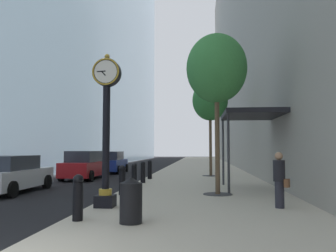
% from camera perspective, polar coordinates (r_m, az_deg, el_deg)
% --- Properties ---
extents(ground_plane, '(110.00, 110.00, 0.00)m').
position_cam_1_polar(ground_plane, '(31.82, -0.49, -7.27)').
color(ground_plane, black).
rests_on(ground_plane, ground).
extents(sidewalk_right, '(6.72, 80.00, 0.14)m').
position_cam_1_polar(sidewalk_right, '(34.63, 5.62, -6.87)').
color(sidewalk_right, '#BCB29E').
rests_on(sidewalk_right, ground).
extents(building_block_right, '(9.00, 80.00, 32.98)m').
position_cam_1_polar(building_block_right, '(38.38, 17.92, 18.67)').
color(building_block_right, gray).
rests_on(building_block_right, ground).
extents(street_clock, '(0.84, 0.55, 4.58)m').
position_cam_1_polar(street_clock, '(10.26, -10.39, 0.70)').
color(street_clock, black).
rests_on(street_clock, sidewalk_right).
extents(bollard_nearest, '(0.26, 0.26, 1.10)m').
position_cam_1_polar(bollard_nearest, '(8.51, -14.96, -11.39)').
color(bollard_nearest, black).
rests_on(bollard_nearest, sidewalk_right).
extents(bollard_third, '(0.26, 0.26, 1.10)m').
position_cam_1_polar(bollard_third, '(12.87, -7.74, -8.92)').
color(bollard_third, black).
rests_on(bollard_third, sidewalk_right).
extents(bollard_fourth, '(0.26, 0.26, 1.10)m').
position_cam_1_polar(bollard_fourth, '(15.10, -5.73, -8.20)').
color(bollard_fourth, black).
rests_on(bollard_fourth, sidewalk_right).
extents(bollard_fifth, '(0.26, 0.26, 1.10)m').
position_cam_1_polar(bollard_fifth, '(17.34, -4.24, -7.66)').
color(bollard_fifth, black).
rests_on(bollard_fifth, sidewalk_right).
extents(bollard_sixth, '(0.26, 0.26, 1.10)m').
position_cam_1_polar(bollard_sixth, '(19.59, -3.10, -7.24)').
color(bollard_sixth, black).
rests_on(bollard_sixth, sidewalk_right).
extents(street_tree_near, '(2.33, 2.33, 6.16)m').
position_cam_1_polar(street_tree_near, '(13.35, 8.20, 9.49)').
color(street_tree_near, '#333335').
rests_on(street_tree_near, sidewalk_right).
extents(street_tree_mid_near, '(2.30, 2.30, 6.21)m').
position_cam_1_polar(street_tree_mid_near, '(22.16, 7.13, 4.26)').
color(street_tree_mid_near, '#333335').
rests_on(street_tree_mid_near, sidewalk_right).
extents(trash_bin, '(0.53, 0.53, 1.05)m').
position_cam_1_polar(trash_bin, '(8.01, -6.27, -12.24)').
color(trash_bin, black).
rests_on(trash_bin, sidewalk_right).
extents(pedestrian_walking, '(0.52, 0.47, 1.61)m').
position_cam_1_polar(pedestrian_walking, '(10.45, 18.31, -8.43)').
color(pedestrian_walking, '#23232D').
rests_on(pedestrian_walking, sidewalk_right).
extents(storefront_awning, '(2.40, 3.60, 3.30)m').
position_cam_1_polar(storefront_awning, '(15.08, 13.71, 1.66)').
color(storefront_awning, black).
rests_on(storefront_awning, sidewalk_right).
extents(car_red_near, '(1.99, 4.65, 1.73)m').
position_cam_1_polar(car_red_near, '(21.65, -13.85, -6.49)').
color(car_red_near, '#AD191E').
rests_on(car_red_near, ground).
extents(car_white_mid, '(2.14, 4.55, 1.57)m').
position_cam_1_polar(car_white_mid, '(15.96, -25.13, -7.42)').
color(car_white_mid, silver).
rests_on(car_white_mid, ground).
extents(car_blue_far, '(2.14, 4.18, 1.67)m').
position_cam_1_polar(car_blue_far, '(26.78, -9.67, -6.10)').
color(car_blue_far, navy).
rests_on(car_blue_far, ground).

